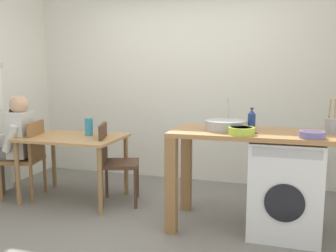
{
  "coord_description": "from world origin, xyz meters",
  "views": [
    {
      "loc": [
        1.14,
        -2.82,
        1.4
      ],
      "look_at": [
        0.17,
        0.45,
        0.92
      ],
      "focal_mm": 36.82,
      "sensor_mm": 36.0,
      "label": 1
    }
  ],
  "objects": [
    {
      "name": "ground_plane",
      "position": [
        0.0,
        0.0,
        0.0
      ],
      "size": [
        5.46,
        5.46,
        0.0
      ],
      "primitive_type": "plane",
      "color": "slate"
    },
    {
      "name": "wall_back",
      "position": [
        0.0,
        1.75,
        1.35
      ],
      "size": [
        4.6,
        0.1,
        2.7
      ],
      "primitive_type": "cube",
      "color": "silver",
      "rests_on": "ground_plane"
    },
    {
      "name": "dining_table",
      "position": [
        -0.98,
        0.55,
        0.64
      ],
      "size": [
        1.1,
        0.76,
        0.74
      ],
      "color": "tan",
      "rests_on": "ground_plane"
    },
    {
      "name": "chair_person_seat",
      "position": [
        -1.52,
        0.46,
        0.51
      ],
      "size": [
        0.48,
        0.48,
        0.9
      ],
      "rotation": [
        0.0,
        0.0,
        1.8
      ],
      "color": "olive",
      "rests_on": "ground_plane"
    },
    {
      "name": "chair_opposite",
      "position": [
        -0.5,
        0.57,
        0.51
      ],
      "size": [
        0.51,
        0.51,
        0.9
      ],
      "rotation": [
        0.0,
        0.0,
        -1.25
      ],
      "color": "#4C3323",
      "rests_on": "ground_plane"
    },
    {
      "name": "seated_person",
      "position": [
        -1.68,
        0.43,
        0.67
      ],
      "size": [
        0.54,
        0.54,
        1.2
      ],
      "rotation": [
        0.0,
        0.0,
        1.8
      ],
      "color": "#595651",
      "rests_on": "ground_plane"
    },
    {
      "name": "kitchen_counter",
      "position": [
        0.82,
        0.33,
        0.76
      ],
      "size": [
        1.5,
        0.68,
        0.92
      ],
      "color": "#9E7042",
      "rests_on": "ground_plane"
    },
    {
      "name": "washing_machine",
      "position": [
        1.29,
        0.33,
        0.43
      ],
      "size": [
        0.6,
        0.61,
        0.86
      ],
      "color": "silver",
      "rests_on": "ground_plane"
    },
    {
      "name": "sink_basin",
      "position": [
        0.76,
        0.33,
        0.97
      ],
      "size": [
        0.38,
        0.38,
        0.09
      ],
      "primitive_type": "cylinder",
      "color": "#9EA0A5",
      "rests_on": "kitchen_counter"
    },
    {
      "name": "tap",
      "position": [
        0.76,
        0.51,
        1.06
      ],
      "size": [
        0.02,
        0.02,
        0.28
      ],
      "primitive_type": "cylinder",
      "color": "#B2B2B7",
      "rests_on": "kitchen_counter"
    },
    {
      "name": "bottle_tall_green",
      "position": [
        0.99,
        0.43,
        1.01
      ],
      "size": [
        0.07,
        0.07,
        0.2
      ],
      "color": "navy",
      "rests_on": "kitchen_counter"
    },
    {
      "name": "mixing_bowl",
      "position": [
        0.92,
        0.13,
        0.96
      ],
      "size": [
        0.23,
        0.23,
        0.06
      ],
      "color": "#A8C63D",
      "rests_on": "kitchen_counter"
    },
    {
      "name": "utensil_crock",
      "position": [
        1.66,
        0.38,
        0.99
      ],
      "size": [
        0.11,
        0.11,
        0.3
      ],
      "color": "gray",
      "rests_on": "kitchen_counter"
    },
    {
      "name": "colander",
      "position": [
        1.48,
        0.11,
        0.95
      ],
      "size": [
        0.2,
        0.2,
        0.06
      ],
      "color": "slate",
      "rests_on": "kitchen_counter"
    },
    {
      "name": "vase",
      "position": [
        -0.83,
        0.65,
        0.84
      ],
      "size": [
        0.09,
        0.09,
        0.2
      ],
      "primitive_type": "cylinder",
      "color": "teal",
      "rests_on": "dining_table"
    },
    {
      "name": "scissors",
      "position": [
        0.98,
        0.23,
        0.92
      ],
      "size": [
        0.15,
        0.06,
        0.01
      ],
      "color": "#B2B2B7",
      "rests_on": "kitchen_counter"
    }
  ]
}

